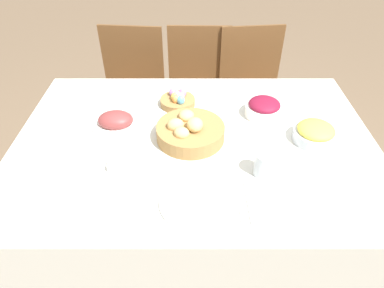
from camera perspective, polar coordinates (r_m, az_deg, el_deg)
The scene contains 16 objects.
ground_plane at distance 2.05m, azimuth 0.20°, elevation -16.02°, with size 12.00×12.00×0.00m, color brown.
dining_table at distance 1.75m, azimuth 0.23°, elevation -8.93°, with size 1.57×1.11×0.75m.
chair_far_center at distance 2.37m, azimuth 0.91°, elevation 8.77°, with size 0.43×0.43×0.89m.
chair_far_right at distance 2.41m, azimuth 9.75°, elevation 8.66°, with size 0.46×0.46×0.89m.
chair_far_left at distance 2.41m, azimuth -10.24°, elevation 8.61°, with size 0.46×0.46×0.89m.
bread_basket at distance 1.47m, azimuth -0.56°, elevation 2.18°, with size 0.30×0.30×0.12m.
egg_basket at distance 1.71m, azimuth -2.59°, elevation 7.31°, with size 0.17×0.17×0.08m.
ham_platter at distance 1.60m, azimuth -12.78°, elevation 3.75°, with size 0.25×0.17×0.08m.
pineapple_bowl at distance 1.56m, azimuth 19.66°, elevation 1.80°, with size 0.19×0.19×0.08m.
beet_salad_bowl at distance 1.66m, azimuth 11.70°, elevation 5.92°, with size 0.17×0.17×0.09m.
dinner_plate at distance 1.22m, azimuth 0.62°, elevation -9.66°, with size 0.26×0.26×0.01m.
fork at distance 1.23m, azimuth -6.63°, elevation -9.69°, with size 0.01×0.20×0.00m.
knife at distance 1.24m, azimuth 7.84°, elevation -9.62°, with size 0.01×0.20×0.00m.
spoon at distance 1.24m, azimuth 9.23°, elevation -9.59°, with size 0.01×0.20×0.00m.
drinking_cup at distance 1.33m, azimuth 11.72°, elevation -3.29°, with size 0.08×0.08×0.10m.
butter_dish at distance 1.38m, azimuth -11.26°, elevation -3.08°, with size 0.13×0.08×0.03m.
Camera 1 is at (-0.01, -1.18, 1.68)m, focal length 32.00 mm.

